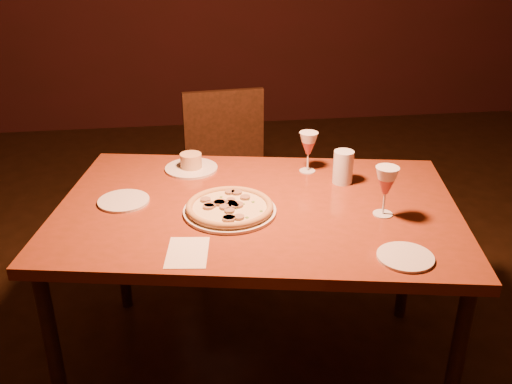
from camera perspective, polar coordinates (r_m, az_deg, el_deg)
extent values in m
cube|color=maroon|center=(2.15, 0.14, -1.81)|extent=(1.65, 1.22, 0.04)
cylinder|color=black|center=(2.18, -19.44, -15.68)|extent=(0.05, 0.05, 0.76)
cylinder|color=black|center=(2.81, -13.42, -4.72)|extent=(0.05, 0.05, 0.76)
cylinder|color=black|center=(2.11, 19.11, -17.16)|extent=(0.05, 0.05, 0.76)
cylinder|color=black|center=(2.76, 14.95, -5.53)|extent=(0.05, 0.05, 0.76)
cube|color=black|center=(3.10, -2.44, 1.10)|extent=(0.49, 0.49, 0.04)
cube|color=black|center=(3.20, -3.22, 6.43)|extent=(0.45, 0.07, 0.43)
cylinder|color=black|center=(3.03, -5.09, -4.93)|extent=(0.04, 0.04, 0.46)
cylinder|color=black|center=(3.35, -6.00, -1.85)|extent=(0.04, 0.04, 0.46)
cylinder|color=black|center=(3.09, 1.59, -4.18)|extent=(0.04, 0.04, 0.46)
cylinder|color=black|center=(3.40, 0.07, -1.23)|extent=(0.04, 0.04, 0.46)
cylinder|color=silver|center=(2.08, -2.64, -1.91)|extent=(0.34, 0.34, 0.01)
cylinder|color=beige|center=(2.08, -2.65, -1.61)|extent=(0.31, 0.31, 0.01)
torus|color=tan|center=(2.07, -2.65, -1.45)|extent=(0.32, 0.32, 0.02)
cylinder|color=silver|center=(2.45, -6.48, 2.37)|extent=(0.22, 0.22, 0.01)
cylinder|color=tan|center=(2.44, -6.52, 3.14)|extent=(0.09, 0.09, 0.06)
cylinder|color=silver|center=(2.32, 8.71, 2.48)|extent=(0.08, 0.08, 0.14)
cylinder|color=silver|center=(2.21, -13.10, -0.87)|extent=(0.19, 0.19, 0.01)
cylinder|color=silver|center=(1.87, 14.71, -6.30)|extent=(0.18, 0.18, 0.01)
cube|color=beige|center=(1.85, -6.87, -6.01)|extent=(0.15, 0.21, 0.00)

